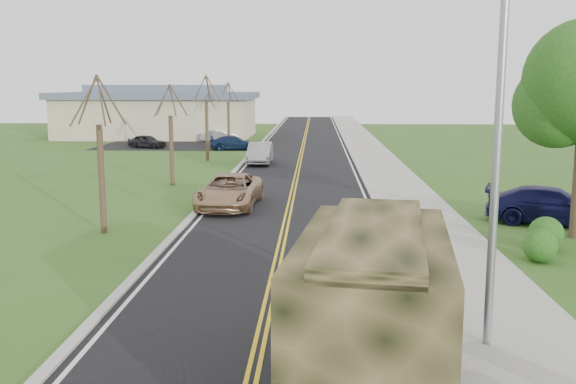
# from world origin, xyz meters

# --- Properties ---
(ground) EXTENTS (160.00, 160.00, 0.00)m
(ground) POSITION_xyz_m (0.00, 0.00, 0.00)
(ground) COLOR #31551C
(ground) RESTS_ON ground
(road) EXTENTS (8.00, 120.00, 0.01)m
(road) POSITION_xyz_m (0.00, 40.00, 0.01)
(road) COLOR black
(road) RESTS_ON ground
(curb_right) EXTENTS (0.30, 120.00, 0.12)m
(curb_right) POSITION_xyz_m (4.15, 40.00, 0.06)
(curb_right) COLOR #9E998E
(curb_right) RESTS_ON ground
(sidewalk_right) EXTENTS (3.20, 120.00, 0.10)m
(sidewalk_right) POSITION_xyz_m (5.90, 40.00, 0.05)
(sidewalk_right) COLOR #9E998E
(sidewalk_right) RESTS_ON ground
(curb_left) EXTENTS (0.30, 120.00, 0.10)m
(curb_left) POSITION_xyz_m (-4.15, 40.00, 0.05)
(curb_left) COLOR #9E998E
(curb_left) RESTS_ON ground
(street_light) EXTENTS (1.65, 0.22, 8.00)m
(street_light) POSITION_xyz_m (4.90, -0.50, 4.43)
(street_light) COLOR gray
(street_light) RESTS_ON ground
(bare_tree_a) EXTENTS (1.93, 2.26, 6.08)m
(bare_tree_a) POSITION_xyz_m (-7.00, 10.00, 2.63)
(bare_tree_a) COLOR #38281C
(bare_tree_a) RESTS_ON ground
(bare_tree_b) EXTENTS (1.83, 2.14, 5.73)m
(bare_tree_b) POSITION_xyz_m (-7.00, 22.00, 2.48)
(bare_tree_b) COLOR #38281C
(bare_tree_b) RESTS_ON ground
(bare_tree_c) EXTENTS (2.04, 2.39, 6.42)m
(bare_tree_c) POSITION_xyz_m (-7.00, 34.00, 2.78)
(bare_tree_c) COLOR #38281C
(bare_tree_c) RESTS_ON ground
(bare_tree_d) EXTENTS (1.88, 2.20, 5.91)m
(bare_tree_d) POSITION_xyz_m (-7.00, 46.00, 2.55)
(bare_tree_d) COLOR #38281C
(bare_tree_d) RESTS_ON ground
(commercial_building) EXTENTS (25.50, 21.50, 5.65)m
(commercial_building) POSITION_xyz_m (-15.98, 55.97, 2.69)
(commercial_building) COLOR tan
(commercial_building) RESTS_ON ground
(military_truck) EXTENTS (3.26, 7.09, 3.41)m
(military_truck) POSITION_xyz_m (2.27, -3.10, 1.96)
(military_truck) COLOR black
(military_truck) RESTS_ON ground
(suv_champagne) EXTENTS (2.84, 5.69, 1.55)m
(suv_champagne) POSITION_xyz_m (-2.83, 15.45, 0.77)
(suv_champagne) COLOR #A6815E
(suv_champagne) RESTS_ON ground
(sedan_silver) EXTENTS (1.67, 4.71, 1.55)m
(sedan_silver) POSITION_xyz_m (-2.84, 32.11, 0.77)
(sedan_silver) COLOR #ABACB0
(sedan_silver) RESTS_ON ground
(pickup_navy) EXTENTS (5.69, 3.74, 1.53)m
(pickup_navy) POSITION_xyz_m (10.96, 12.31, 0.77)
(pickup_navy) COLOR #0E0E35
(pickup_navy) RESTS_ON ground
(lot_car_dark) EXTENTS (3.85, 2.61, 1.22)m
(lot_car_dark) POSITION_xyz_m (-14.06, 43.24, 0.61)
(lot_car_dark) COLOR black
(lot_car_dark) RESTS_ON ground
(lot_car_silver) EXTENTS (3.86, 1.92, 1.22)m
(lot_car_silver) POSITION_xyz_m (-8.55, 50.00, 0.61)
(lot_car_silver) COLOR #AFAFB4
(lot_car_silver) RESTS_ON ground
(lot_car_navy) EXTENTS (4.39, 2.22, 1.22)m
(lot_car_navy) POSITION_xyz_m (-5.99, 42.00, 0.61)
(lot_car_navy) COLOR #101F3B
(lot_car_navy) RESTS_ON ground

